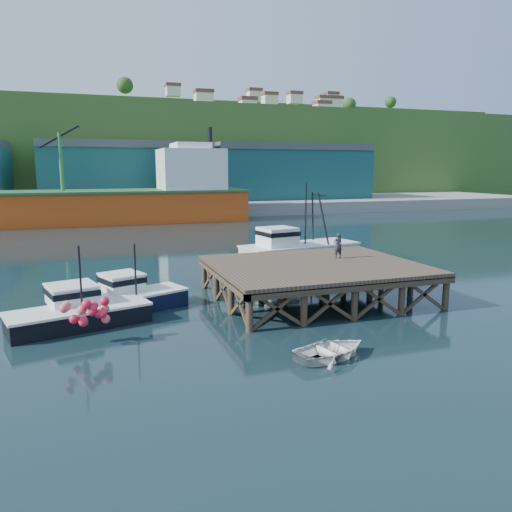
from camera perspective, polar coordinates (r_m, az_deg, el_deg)
name	(u,v)px	position (r m, az deg, el deg)	size (l,w,h in m)	color
ground	(227,306)	(28.56, -3.36, -5.74)	(300.00, 300.00, 0.00)	black
wharf	(316,267)	(29.85, 6.92, -1.27)	(12.00, 10.00, 2.62)	brown
far_quay	(125,205)	(97.00, -14.70, 5.70)	(160.00, 40.00, 2.00)	gray
warehouse_mid	(126,175)	(91.79, -14.60, 8.92)	(28.00, 16.00, 9.00)	#1A5155
warehouse_right	(284,175)	(98.83, 3.23, 9.27)	(30.00, 16.00, 9.00)	#1A5155
cargo_ship	(75,200)	(74.62, -19.95, 6.01)	(55.50, 10.00, 13.75)	#D04913
hillside	(113,154)	(126.74, -16.00, 11.10)	(220.00, 50.00, 22.00)	#2D511E
boat_navy	(129,296)	(28.46, -14.31, -4.50)	(6.47, 4.49, 3.81)	black
boat_black	(77,311)	(26.46, -19.75, -5.89)	(7.14, 5.91, 4.16)	black
trawler	(298,248)	(40.63, 4.79, 0.92)	(10.25, 5.18, 6.55)	beige
dinghy	(332,350)	(21.16, 8.64, -10.55)	(2.44, 3.41, 0.71)	silver
dockworker	(338,246)	(31.82, 9.35, 1.17)	(0.59, 0.38, 1.60)	black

